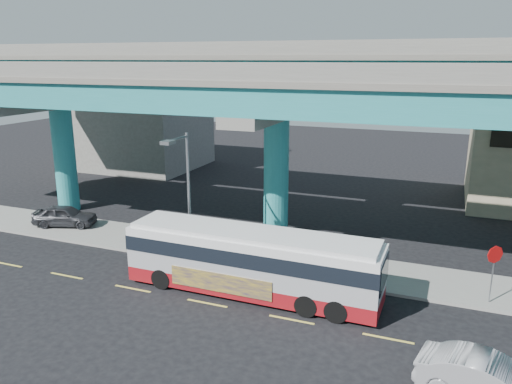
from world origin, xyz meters
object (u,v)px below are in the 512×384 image
at_px(transit_bus, 252,260).
at_px(street_lamp, 183,179).
at_px(stop_sign, 494,262).
at_px(parked_car, 65,216).
at_px(sedan, 490,380).

height_order(transit_bus, street_lamp, street_lamp).
distance_m(transit_bus, street_lamp, 5.92).
xyz_separation_m(transit_bus, stop_sign, (10.33, 2.80, 0.41)).
bearing_deg(street_lamp, parked_car, 168.11).
distance_m(sedan, parked_car, 26.19).
xyz_separation_m(street_lamp, stop_sign, (15.00, 0.71, -2.56)).
height_order(parked_car, street_lamp, street_lamp).
xyz_separation_m(transit_bus, parked_car, (-14.82, 4.22, -0.86)).
height_order(sedan, parked_car, parked_car).
distance_m(parked_car, street_lamp, 11.06).
bearing_deg(transit_bus, stop_sign, 15.58).
relative_size(sedan, stop_sign, 1.75).
bearing_deg(parked_car, street_lamp, -120.25).
xyz_separation_m(transit_bus, sedan, (9.95, -4.27, -0.95)).
xyz_separation_m(sedan, parked_car, (-24.77, 8.49, 0.09)).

